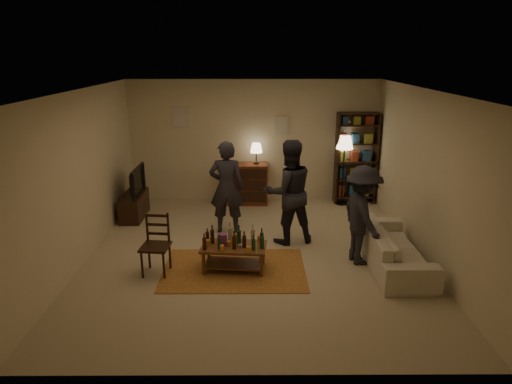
{
  "coord_description": "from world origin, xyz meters",
  "views": [
    {
      "loc": [
        -0.01,
        -7.02,
        3.26
      ],
      "look_at": [
        0.03,
        0.1,
        1.06
      ],
      "focal_mm": 32.0,
      "sensor_mm": 36.0,
      "label": 1
    }
  ],
  "objects_px": {
    "tv_stand": "(134,199)",
    "person_right": "(289,192)",
    "person_left": "(227,187)",
    "dresser": "(245,183)",
    "bookshelf": "(356,157)",
    "person_by_sofa": "(362,215)",
    "coffee_table": "(234,247)",
    "sofa": "(393,247)",
    "floor_lamp": "(345,147)",
    "dining_chair": "(156,242)"
  },
  "relations": [
    {
      "from": "dresser",
      "to": "bookshelf",
      "type": "distance_m",
      "value": 2.5
    },
    {
      "from": "dresser",
      "to": "dining_chair",
      "type": "bearing_deg",
      "value": -111.24
    },
    {
      "from": "coffee_table",
      "to": "tv_stand",
      "type": "height_order",
      "value": "tv_stand"
    },
    {
      "from": "coffee_table",
      "to": "floor_lamp",
      "type": "xyz_separation_m",
      "value": [
        2.27,
        3.22,
        0.91
      ]
    },
    {
      "from": "person_right",
      "to": "floor_lamp",
      "type": "bearing_deg",
      "value": -137.41
    },
    {
      "from": "coffee_table",
      "to": "person_by_sofa",
      "type": "bearing_deg",
      "value": 7.72
    },
    {
      "from": "floor_lamp",
      "to": "person_right",
      "type": "relative_size",
      "value": 0.83
    },
    {
      "from": "floor_lamp",
      "to": "person_by_sofa",
      "type": "height_order",
      "value": "person_by_sofa"
    },
    {
      "from": "bookshelf",
      "to": "floor_lamp",
      "type": "distance_m",
      "value": 0.41
    },
    {
      "from": "person_by_sofa",
      "to": "bookshelf",
      "type": "bearing_deg",
      "value": -22.56
    },
    {
      "from": "dresser",
      "to": "sofa",
      "type": "bearing_deg",
      "value": -52.46
    },
    {
      "from": "person_right",
      "to": "person_by_sofa",
      "type": "distance_m",
      "value": 1.39
    },
    {
      "from": "dining_chair",
      "to": "dresser",
      "type": "height_order",
      "value": "dresser"
    },
    {
      "from": "dresser",
      "to": "bookshelf",
      "type": "bearing_deg",
      "value": 1.57
    },
    {
      "from": "coffee_table",
      "to": "bookshelf",
      "type": "bearing_deg",
      "value": 52.59
    },
    {
      "from": "coffee_table",
      "to": "person_right",
      "type": "distance_m",
      "value": 1.54
    },
    {
      "from": "coffee_table",
      "to": "person_by_sofa",
      "type": "distance_m",
      "value": 2.08
    },
    {
      "from": "sofa",
      "to": "tv_stand",
      "type": "bearing_deg",
      "value": 64.66
    },
    {
      "from": "sofa",
      "to": "dresser",
      "type": "bearing_deg",
      "value": 37.54
    },
    {
      "from": "person_left",
      "to": "coffee_table",
      "type": "bearing_deg",
      "value": 97.94
    },
    {
      "from": "coffee_table",
      "to": "dresser",
      "type": "bearing_deg",
      "value": 87.87
    },
    {
      "from": "bookshelf",
      "to": "coffee_table",
      "type": "bearing_deg",
      "value": -127.41
    },
    {
      "from": "coffee_table",
      "to": "bookshelf",
      "type": "xyz_separation_m",
      "value": [
        2.56,
        3.35,
        0.65
      ]
    },
    {
      "from": "person_left",
      "to": "person_right",
      "type": "xyz_separation_m",
      "value": [
        1.11,
        -0.47,
        0.05
      ]
    },
    {
      "from": "coffee_table",
      "to": "sofa",
      "type": "relative_size",
      "value": 0.5
    },
    {
      "from": "floor_lamp",
      "to": "person_left",
      "type": "relative_size",
      "value": 0.88
    },
    {
      "from": "tv_stand",
      "to": "bookshelf",
      "type": "xyz_separation_m",
      "value": [
        4.69,
        0.98,
        0.65
      ]
    },
    {
      "from": "tv_stand",
      "to": "person_right",
      "type": "height_order",
      "value": "person_right"
    },
    {
      "from": "floor_lamp",
      "to": "bookshelf",
      "type": "bearing_deg",
      "value": 24.23
    },
    {
      "from": "dresser",
      "to": "bookshelf",
      "type": "relative_size",
      "value": 0.67
    },
    {
      "from": "tv_stand",
      "to": "floor_lamp",
      "type": "bearing_deg",
      "value": 10.93
    },
    {
      "from": "person_right",
      "to": "person_by_sofa",
      "type": "bearing_deg",
      "value": 128.06
    },
    {
      "from": "tv_stand",
      "to": "person_right",
      "type": "distance_m",
      "value": 3.34
    },
    {
      "from": "tv_stand",
      "to": "sofa",
      "type": "xyz_separation_m",
      "value": [
        4.64,
        -2.2,
        -0.08
      ]
    },
    {
      "from": "coffee_table",
      "to": "dining_chair",
      "type": "distance_m",
      "value": 1.18
    },
    {
      "from": "person_right",
      "to": "person_by_sofa",
      "type": "height_order",
      "value": "person_right"
    },
    {
      "from": "coffee_table",
      "to": "sofa",
      "type": "height_order",
      "value": "coffee_table"
    },
    {
      "from": "tv_stand",
      "to": "person_by_sofa",
      "type": "relative_size",
      "value": 0.66
    },
    {
      "from": "bookshelf",
      "to": "sofa",
      "type": "height_order",
      "value": "bookshelf"
    },
    {
      "from": "tv_stand",
      "to": "person_by_sofa",
      "type": "distance_m",
      "value": 4.66
    },
    {
      "from": "bookshelf",
      "to": "dresser",
      "type": "bearing_deg",
      "value": -178.43
    },
    {
      "from": "coffee_table",
      "to": "person_right",
      "type": "relative_size",
      "value": 0.56
    },
    {
      "from": "dining_chair",
      "to": "dresser",
      "type": "bearing_deg",
      "value": 74.67
    },
    {
      "from": "dining_chair",
      "to": "bookshelf",
      "type": "xyz_separation_m",
      "value": [
        3.73,
        3.4,
        0.54
      ]
    },
    {
      "from": "dresser",
      "to": "person_left",
      "type": "relative_size",
      "value": 0.78
    },
    {
      "from": "bookshelf",
      "to": "floor_lamp",
      "type": "bearing_deg",
      "value": -155.77
    },
    {
      "from": "coffee_table",
      "to": "person_left",
      "type": "xyz_separation_m",
      "value": [
        -0.19,
        1.58,
        0.49
      ]
    },
    {
      "from": "coffee_table",
      "to": "sofa",
      "type": "xyz_separation_m",
      "value": [
        2.51,
        0.17,
        -0.07
      ]
    },
    {
      "from": "dresser",
      "to": "person_by_sofa",
      "type": "xyz_separation_m",
      "value": [
        1.89,
        -3.01,
        0.32
      ]
    },
    {
      "from": "person_left",
      "to": "tv_stand",
      "type": "bearing_deg",
      "value": -21.09
    }
  ]
}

